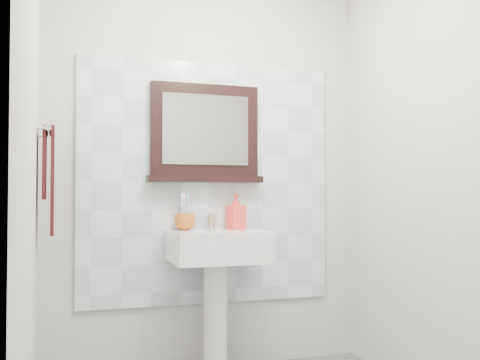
% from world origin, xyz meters
% --- Properties ---
extents(back_wall, '(2.00, 0.01, 2.50)m').
position_xyz_m(back_wall, '(0.00, 1.10, 1.25)').
color(back_wall, '#BBB9B2').
rests_on(back_wall, ground).
extents(front_wall, '(2.00, 0.01, 2.50)m').
position_xyz_m(front_wall, '(0.00, -1.10, 1.25)').
color(front_wall, '#BBB9B2').
rests_on(front_wall, ground).
extents(left_wall, '(0.01, 2.20, 2.50)m').
position_xyz_m(left_wall, '(-1.00, 0.00, 1.25)').
color(left_wall, '#BBB9B2').
rests_on(left_wall, ground).
extents(right_wall, '(0.01, 2.20, 2.50)m').
position_xyz_m(right_wall, '(1.00, 0.00, 1.25)').
color(right_wall, '#BBB9B2').
rests_on(right_wall, ground).
extents(splashback, '(1.60, 0.02, 1.50)m').
position_xyz_m(splashback, '(0.00, 1.09, 1.15)').
color(splashback, silver).
rests_on(splashback, back_wall).
extents(pedestal_sink, '(0.55, 0.44, 0.96)m').
position_xyz_m(pedestal_sink, '(-0.00, 0.87, 0.68)').
color(pedestal_sink, white).
rests_on(pedestal_sink, ground).
extents(toothbrush_cup, '(0.16, 0.16, 0.10)m').
position_xyz_m(toothbrush_cup, '(-0.17, 1.00, 0.91)').
color(toothbrush_cup, '#B65A15').
rests_on(toothbrush_cup, pedestal_sink).
extents(toothbrushes, '(0.05, 0.04, 0.21)m').
position_xyz_m(toothbrushes, '(-0.17, 1.01, 0.98)').
color(toothbrushes, white).
rests_on(toothbrushes, toothbrush_cup).
extents(soap_dispenser, '(0.12, 0.12, 0.22)m').
position_xyz_m(soap_dispenser, '(0.15, 1.01, 0.97)').
color(soap_dispenser, red).
rests_on(soap_dispenser, pedestal_sink).
extents(framed_mirror, '(0.72, 0.11, 0.61)m').
position_xyz_m(framed_mirror, '(-0.03, 1.06, 1.44)').
color(framed_mirror, black).
rests_on(framed_mirror, back_wall).
extents(towel_bar, '(0.07, 0.40, 0.03)m').
position_xyz_m(towel_bar, '(-0.95, 0.77, 1.40)').
color(towel_bar, silver).
rests_on(towel_bar, left_wall).
extents(hand_towel, '(0.06, 0.30, 0.55)m').
position_xyz_m(hand_towel, '(-0.94, 0.77, 1.19)').
color(hand_towel, black).
rests_on(hand_towel, towel_bar).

